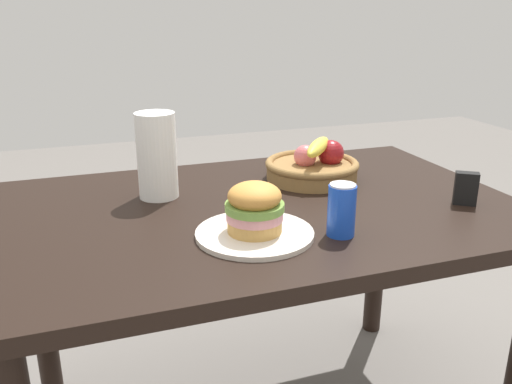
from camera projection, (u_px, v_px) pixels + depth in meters
The scene contains 7 objects.
dining_table at pixel (261, 239), 1.49m from camera, with size 1.40×0.90×0.75m.
plate at pixel (255, 234), 1.26m from camera, with size 0.28×0.28×0.01m, color silver.
sandwich at pixel (255, 207), 1.24m from camera, with size 0.14×0.14×0.12m.
soda_can at pixel (342, 210), 1.25m from camera, with size 0.07×0.07×0.13m.
fruit_basket at pixel (313, 166), 1.66m from camera, with size 0.29×0.29×0.14m.
paper_towel_roll at pixel (157, 156), 1.48m from camera, with size 0.11×0.11×0.24m, color white.
napkin_holder at pixel (466, 188), 1.45m from camera, with size 0.06×0.03×0.09m, color black.
Camera 1 is at (-0.46, -1.28, 1.26)m, focal length 37.61 mm.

